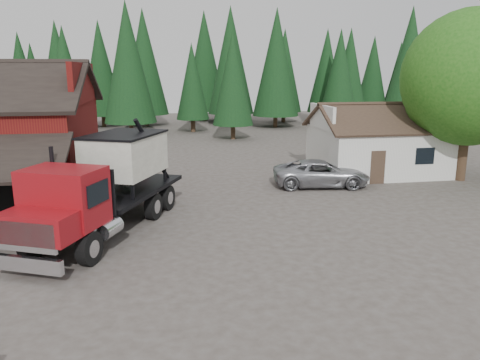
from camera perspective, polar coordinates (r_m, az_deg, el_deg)
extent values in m
plane|color=#443D36|center=(16.81, -4.87, -10.03)|extent=(120.00, 120.00, 0.00)
cube|color=#5F150F|center=(25.67, -18.66, 11.15)|extent=(0.25, 7.00, 2.00)
cylinder|color=#382619|center=(18.76, -22.91, -4.02)|extent=(0.20, 0.20, 2.80)
cube|color=silver|center=(32.19, 16.54, 3.51)|extent=(8.00, 6.00, 3.00)
cube|color=#38281E|center=(30.58, 18.06, 7.19)|extent=(8.60, 3.42, 1.80)
cube|color=#38281E|center=(33.25, 15.65, 7.78)|extent=(8.60, 3.42, 1.80)
cube|color=silver|center=(30.33, 9.98, 7.59)|extent=(0.20, 4.20, 1.50)
cube|color=silver|center=(33.89, 22.92, 7.33)|extent=(0.20, 4.20, 1.50)
cube|color=#38281E|center=(28.96, 16.44, 1.48)|extent=(0.90, 0.06, 2.00)
cube|color=black|center=(30.30, 21.62, 2.74)|extent=(1.20, 0.06, 1.00)
cylinder|color=#382619|center=(31.69, 25.47, 2.81)|extent=(0.60, 0.60, 3.20)
sphere|color=#1C5513|center=(31.29, 26.31, 11.11)|extent=(8.00, 8.00, 8.00)
sphere|color=#1C5513|center=(31.31, 23.42, 9.18)|extent=(4.40, 4.40, 4.40)
cylinder|color=#382619|center=(46.34, -0.85, 6.00)|extent=(0.44, 0.44, 1.60)
cone|color=black|center=(45.98, -0.88, 12.32)|extent=(3.96, 3.96, 9.00)
cylinder|color=#382619|center=(47.84, 19.33, 5.49)|extent=(0.44, 0.44, 1.60)
cone|color=black|center=(47.49, 19.90, 12.79)|extent=(4.84, 4.84, 11.00)
cylinder|color=#382619|center=(49.81, -13.10, 6.16)|extent=(0.44, 0.44, 1.60)
cone|color=black|center=(49.47, -13.51, 13.77)|extent=(5.28, 5.28, 12.00)
cylinder|color=black|center=(18.48, -24.05, -6.98)|extent=(0.85, 1.26, 1.21)
cylinder|color=black|center=(17.19, -17.90, -7.94)|extent=(0.85, 1.26, 1.21)
cylinder|color=black|center=(22.63, -15.87, -2.71)|extent=(0.85, 1.26, 1.21)
cylinder|color=black|center=(21.59, -10.52, -3.19)|extent=(0.85, 1.26, 1.21)
cylinder|color=black|center=(23.93, -14.05, -1.75)|extent=(0.85, 1.26, 1.21)
cylinder|color=black|center=(22.95, -8.93, -2.14)|extent=(0.85, 1.26, 1.21)
cube|color=black|center=(20.48, -15.57, -3.07)|extent=(4.98, 9.15, 0.44)
cube|color=silver|center=(16.55, -24.50, -9.35)|extent=(2.40, 1.22, 0.50)
cube|color=silver|center=(16.33, -24.55, -6.34)|extent=(1.96, 0.96, 0.99)
cube|color=maroon|center=(16.77, -23.21, -5.12)|extent=(2.85, 2.32, 0.94)
cube|color=maroon|center=(17.71, -20.62, -1.91)|extent=(3.18, 2.79, 2.04)
cube|color=black|center=(16.94, -22.38, -1.56)|extent=(2.15, 1.03, 0.99)
cylinder|color=black|center=(18.99, -21.83, 0.86)|extent=(0.20, 0.20, 1.99)
cube|color=black|center=(18.60, -18.70, -1.23)|extent=(2.52, 1.22, 1.76)
cube|color=black|center=(21.71, -13.63, -1.23)|extent=(5.18, 6.99, 0.18)
cube|color=silver|center=(21.37, -13.86, 3.01)|extent=(3.80, 4.36, 1.76)
cone|color=silver|center=(21.59, -13.70, 0.13)|extent=(3.21, 3.21, 0.77)
cube|color=black|center=(21.23, -14.00, 5.42)|extent=(3.95, 4.50, 0.09)
cylinder|color=black|center=(22.46, -10.52, 3.37)|extent=(1.69, 2.02, 3.37)
cube|color=maroon|center=(24.23, -12.17, 1.09)|extent=(0.96, 1.08, 0.50)
cylinder|color=silver|center=(17.99, -15.64, -5.71)|extent=(1.01, 1.26, 0.62)
imported|color=#A5A7AD|center=(27.66, 9.88, 0.81)|extent=(5.83, 3.27, 1.54)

